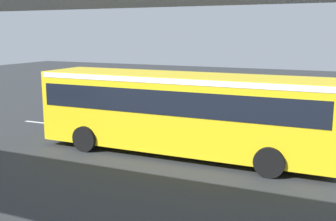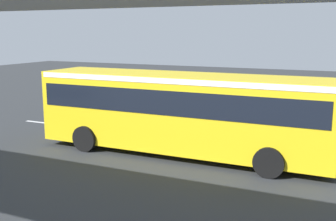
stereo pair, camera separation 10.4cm
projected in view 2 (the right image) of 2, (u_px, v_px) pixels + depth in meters
The scene contains 7 objects.
ground at pixel (158, 150), 16.98m from camera, with size 80.00×80.00×0.00m, color #2D3033.
city_bus at pixel (181, 107), 16.11m from camera, with size 11.54×2.85×3.15m.
traffic_sign at pixel (257, 96), 18.84m from camera, with size 0.08×0.60×2.80m.
lane_dash_left at pixel (268, 149), 17.16m from camera, with size 2.00×0.20×0.01m, color silver.
lane_dash_centre at pixel (179, 138), 18.83m from camera, with size 2.00×0.20×0.01m, color silver.
lane_dash_right at pixel (104, 130), 20.49m from camera, with size 2.00×0.20×0.01m, color silver.
lane_dash_rightmost at pixel (41, 122), 22.15m from camera, with size 2.00×0.20×0.01m, color silver.
Camera 2 is at (-7.28, 14.68, 4.75)m, focal length 44.52 mm.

